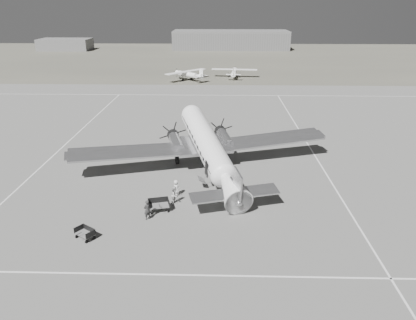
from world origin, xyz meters
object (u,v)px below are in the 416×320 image
(hangar_main, at_px, (231,40))
(passenger, at_px, (176,188))
(dc3_airliner, at_px, (209,149))
(baggage_cart_far, at_px, (85,234))
(light_plane_right, at_px, (234,73))
(light_plane_left, at_px, (188,75))
(baggage_cart_near, at_px, (159,205))
(ramp_agent, at_px, (175,195))
(shed_secondary, at_px, (65,44))
(ground_crew, at_px, (147,210))

(hangar_main, relative_size, passenger, 27.56)
(dc3_airliner, bearing_deg, baggage_cart_far, -141.68)
(hangar_main, bearing_deg, baggage_cart_far, -96.11)
(baggage_cart_far, bearing_deg, light_plane_right, 114.38)
(light_plane_left, bearing_deg, baggage_cart_near, -135.44)
(light_plane_left, relative_size, ramp_agent, 6.93)
(light_plane_right, height_order, baggage_cart_far, light_plane_right)
(shed_secondary, xyz_separation_m, ramp_agent, (52.20, -119.08, -1.19))
(shed_secondary, distance_m, baggage_cart_near, 130.80)
(passenger, bearing_deg, hangar_main, -28.14)
(shed_secondary, relative_size, passenger, 11.81)
(baggage_cart_near, height_order, ground_crew, ground_crew)
(ground_crew, height_order, passenger, ground_crew)
(dc3_airliner, xyz_separation_m, light_plane_right, (4.47, 56.31, -1.56))
(baggage_cart_near, height_order, ramp_agent, ramp_agent)
(ground_crew, bearing_deg, baggage_cart_near, -156.82)
(baggage_cart_near, bearing_deg, passenger, 53.08)
(baggage_cart_near, relative_size, passenger, 1.19)
(dc3_airliner, xyz_separation_m, baggage_cart_far, (-8.84, -12.69, -2.24))
(light_plane_right, bearing_deg, baggage_cart_near, -92.24)
(shed_secondary, bearing_deg, dc3_airliner, -63.91)
(shed_secondary, distance_m, ground_crew, 131.82)
(hangar_main, distance_m, ramp_agent, 124.35)
(hangar_main, relative_size, baggage_cart_near, 23.07)
(light_plane_right, height_order, baggage_cart_near, light_plane_right)
(ground_crew, bearing_deg, dc3_airliner, -155.86)
(baggage_cart_far, xyz_separation_m, ramp_agent, (6.11, 5.81, 0.39))
(shed_secondary, height_order, light_plane_right, shed_secondary)
(shed_secondary, height_order, ramp_agent, shed_secondary)
(hangar_main, relative_size, light_plane_right, 3.96)
(baggage_cart_far, bearing_deg, ground_crew, 71.34)
(shed_secondary, xyz_separation_m, baggage_cart_near, (50.96, -120.45, -1.49))
(ramp_agent, distance_m, passenger, 1.55)
(light_plane_right, bearing_deg, passenger, -91.52)
(light_plane_left, xyz_separation_m, ramp_agent, (3.27, -59.09, -0.36))
(light_plane_left, bearing_deg, baggage_cart_far, -139.87)
(dc3_airliner, bearing_deg, shed_secondary, 99.26)
(light_plane_left, relative_size, baggage_cart_near, 6.19)
(baggage_cart_far, bearing_deg, shed_secondary, 145.56)
(hangar_main, xyz_separation_m, baggage_cart_far, (-13.91, -129.89, -2.87))
(baggage_cart_far, relative_size, ramp_agent, 0.92)
(passenger, bearing_deg, ramp_agent, 158.12)
(dc3_airliner, distance_m, light_plane_left, 52.58)
(dc3_airliner, relative_size, light_plane_left, 2.48)
(shed_secondary, bearing_deg, hangar_main, 4.76)
(light_plane_right, distance_m, ramp_agent, 63.60)
(hangar_main, height_order, passenger, hangar_main)
(ramp_agent, bearing_deg, passenger, 37.00)
(shed_secondary, bearing_deg, light_plane_right, -43.25)
(baggage_cart_far, height_order, passenger, passenger)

